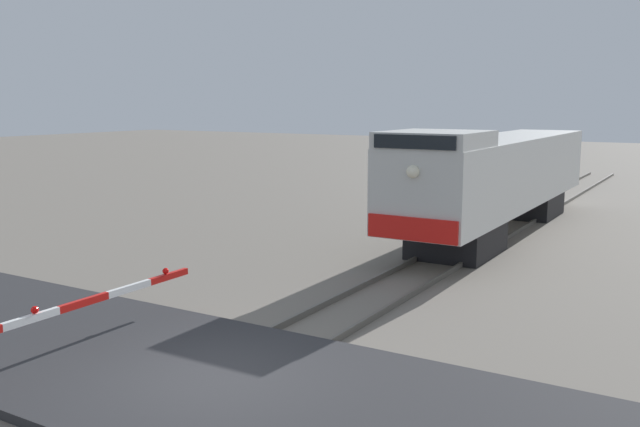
% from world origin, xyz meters
% --- Properties ---
extents(ground_plane, '(160.00, 160.00, 0.00)m').
position_xyz_m(ground_plane, '(0.00, 0.00, 0.00)').
color(ground_plane, slate).
extents(rail_track_left, '(0.08, 80.00, 0.15)m').
position_xyz_m(rail_track_left, '(-0.72, 0.00, 0.07)').
color(rail_track_left, '#59544C').
rests_on(rail_track_left, ground_plane).
extents(rail_track_right, '(0.08, 80.00, 0.15)m').
position_xyz_m(rail_track_right, '(0.72, 0.00, 0.07)').
color(rail_track_right, '#59544C').
rests_on(rail_track_right, ground_plane).
extents(road_surface, '(36.00, 5.28, 0.17)m').
position_xyz_m(road_surface, '(0.00, 0.00, 0.08)').
color(road_surface, '#2D2D30').
rests_on(road_surface, ground_plane).
extents(locomotive, '(2.75, 16.23, 3.98)m').
position_xyz_m(locomotive, '(0.00, 16.19, 2.11)').
color(locomotive, black).
rests_on(locomotive, ground_plane).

